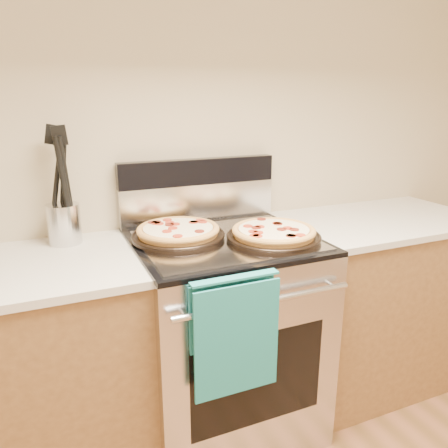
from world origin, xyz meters
name	(u,v)px	position (x,y,z in m)	size (l,w,h in m)	color
wall_back	(195,130)	(0.00, 2.00, 1.35)	(4.00, 4.00, 0.00)	tan
range_body	(224,337)	(0.00, 1.65, 0.45)	(0.76, 0.68, 0.90)	#B7B7BC
oven_window	(258,379)	(0.00, 1.31, 0.45)	(0.56, 0.01, 0.40)	black
cooktop	(224,241)	(0.00, 1.65, 0.91)	(0.76, 0.68, 0.02)	black
backsplash_lower	(199,203)	(0.00, 1.96, 1.01)	(0.76, 0.06, 0.18)	silver
backsplash_upper	(198,172)	(0.00, 1.96, 1.16)	(0.76, 0.06, 0.12)	black
oven_handle	(266,301)	(0.00, 1.27, 0.80)	(0.03, 0.03, 0.70)	silver
dish_towel	(235,333)	(-0.12, 1.27, 0.70)	(0.32, 0.05, 0.42)	#1B897D
foil_sheet	(227,240)	(0.00, 1.62, 0.92)	(0.70, 0.55, 0.01)	gray
cabinet_left	(11,383)	(-0.88, 1.68, 0.44)	(1.00, 0.62, 0.88)	brown
cabinet_right	(372,302)	(0.88, 1.68, 0.44)	(1.00, 0.62, 0.88)	brown
countertop_right	(381,220)	(0.88, 1.68, 0.90)	(1.02, 0.64, 0.03)	#B8B2A5
pepperoni_pizza_back	(178,232)	(-0.18, 1.72, 0.95)	(0.39, 0.39, 0.05)	#BA7439
pepperoni_pizza_front	(274,233)	(0.18, 1.55, 0.95)	(0.39, 0.39, 0.05)	#BA7439
utensil_crock	(64,224)	(-0.62, 1.89, 0.99)	(0.13, 0.13, 0.17)	silver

